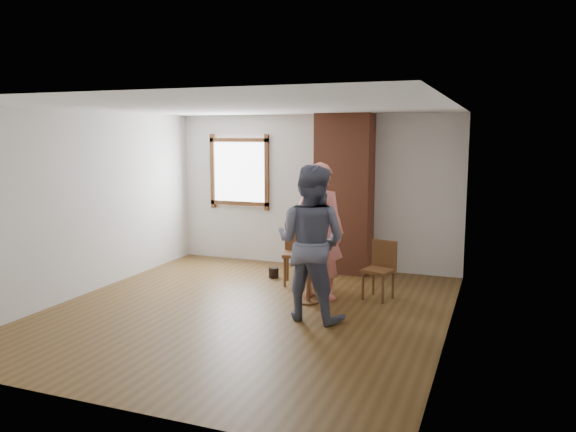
% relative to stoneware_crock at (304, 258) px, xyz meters
% --- Properties ---
extents(ground, '(5.50, 5.50, 0.00)m').
position_rel_stoneware_crock_xyz_m(ground, '(0.04, -2.37, -0.21)').
color(ground, brown).
rests_on(ground, ground).
extents(room_shell, '(5.04, 5.52, 2.62)m').
position_rel_stoneware_crock_xyz_m(room_shell, '(-0.02, -1.76, 1.60)').
color(room_shell, silver).
rests_on(room_shell, ground).
extents(brick_chimney, '(0.90, 0.50, 2.60)m').
position_rel_stoneware_crock_xyz_m(brick_chimney, '(0.64, 0.13, 1.09)').
color(brick_chimney, brown).
rests_on(brick_chimney, ground).
extents(stoneware_crock, '(0.34, 0.34, 0.42)m').
position_rel_stoneware_crock_xyz_m(stoneware_crock, '(0.00, 0.00, 0.00)').
color(stoneware_crock, '#CBB892').
rests_on(stoneware_crock, ground).
extents(dark_pot, '(0.18, 0.18, 0.16)m').
position_rel_stoneware_crock_xyz_m(dark_pot, '(-0.29, -0.65, -0.13)').
color(dark_pot, black).
rests_on(dark_pot, ground).
extents(dining_chair_left, '(0.53, 0.53, 0.93)m').
position_rel_stoneware_crock_xyz_m(dining_chair_left, '(0.18, -0.80, 0.31)').
color(dining_chair_left, brown).
rests_on(dining_chair_left, ground).
extents(dining_chair_right, '(0.46, 0.46, 0.81)m').
position_rel_stoneware_crock_xyz_m(dining_chair_right, '(1.53, -1.16, 0.24)').
color(dining_chair_right, brown).
rests_on(dining_chair_right, ground).
extents(side_table, '(0.40, 0.40, 0.60)m').
position_rel_stoneware_crock_xyz_m(side_table, '(0.67, -1.74, 0.19)').
color(side_table, brown).
rests_on(side_table, ground).
extents(cake_plate, '(0.18, 0.18, 0.01)m').
position_rel_stoneware_crock_xyz_m(cake_plate, '(0.67, -1.74, 0.40)').
color(cake_plate, white).
rests_on(cake_plate, side_table).
extents(cake_slice, '(0.08, 0.07, 0.06)m').
position_rel_stoneware_crock_xyz_m(cake_slice, '(0.68, -1.74, 0.43)').
color(cake_slice, white).
rests_on(cake_slice, cake_plate).
extents(man, '(1.02, 0.84, 1.91)m').
position_rel_stoneware_crock_xyz_m(man, '(0.89, -2.31, 0.75)').
color(man, '#151B3B').
rests_on(man, ground).
extents(person_pink, '(0.73, 0.52, 1.90)m').
position_rel_stoneware_crock_xyz_m(person_pink, '(0.74, -1.48, 0.74)').
color(person_pink, '#F5857A').
rests_on(person_pink, ground).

